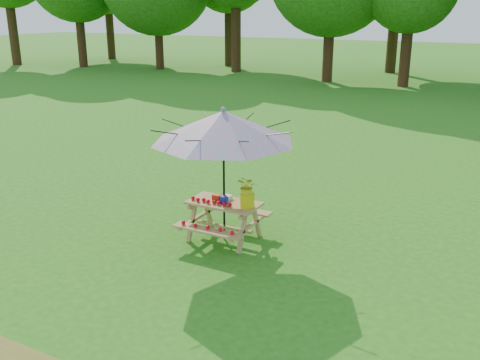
% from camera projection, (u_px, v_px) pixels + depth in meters
% --- Properties ---
extents(ground, '(120.00, 120.00, 0.00)m').
position_uv_depth(ground, '(20.00, 235.00, 9.26)').
color(ground, '#217015').
rests_on(ground, ground).
extents(picnic_table, '(1.20, 1.32, 0.67)m').
position_uv_depth(picnic_table, '(224.00, 221.00, 9.00)').
color(picnic_table, '#A3884A').
rests_on(picnic_table, ground).
extents(patio_umbrella, '(2.44, 2.44, 2.27)m').
position_uv_depth(patio_umbrella, '(223.00, 127.00, 8.50)').
color(patio_umbrella, black).
rests_on(patio_umbrella, ground).
extents(produce_bins, '(0.32, 0.34, 0.13)m').
position_uv_depth(produce_bins, '(223.00, 198.00, 8.91)').
color(produce_bins, '#A8260D').
rests_on(produce_bins, picnic_table).
extents(tomatoes_row, '(0.77, 0.13, 0.07)m').
position_uv_depth(tomatoes_row, '(211.00, 202.00, 8.80)').
color(tomatoes_row, red).
rests_on(tomatoes_row, picnic_table).
extents(flower_bucket, '(0.38, 0.36, 0.52)m').
position_uv_depth(flower_bucket, '(247.00, 191.00, 8.60)').
color(flower_bucket, yellow).
rests_on(flower_bucket, picnic_table).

